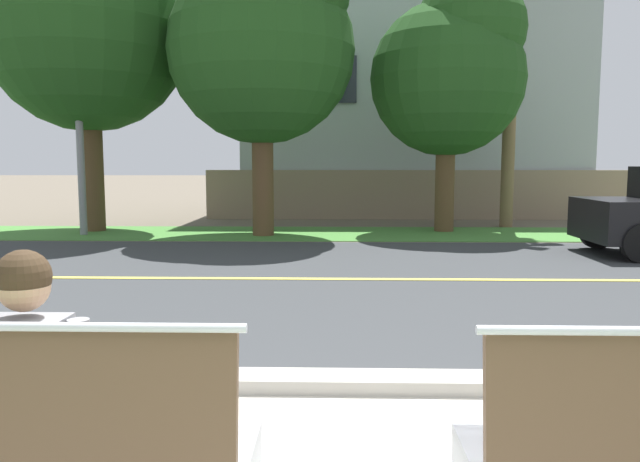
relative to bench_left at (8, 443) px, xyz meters
The scene contains 13 objects.
ground_plane 7.65m from the bench_left, 79.19° to the left, with size 140.00×140.00×0.00m, color #665B4C.
curb_edge 2.38m from the bench_left, 52.29° to the left, with size 44.00×0.30×0.11m, color #ADA89E.
street_asphalt 6.19m from the bench_left, 76.58° to the left, with size 52.00×8.00×0.01m, color #383A3D.
road_centre_line 6.19m from the bench_left, 76.58° to the left, with size 48.00×0.14×0.01m, color #E0CC4C.
far_verge_grass 11.60m from the bench_left, 82.90° to the left, with size 48.00×2.80×0.02m, color #478438.
bench_left is the anchor object (origin of this frame).
seated_person_grey 0.28m from the bench_left, 71.03° to the left, with size 0.52×0.68×1.25m.
streetlamp 12.66m from the bench_left, 110.82° to the left, with size 0.24×2.10×7.48m.
shade_tree_far_left 13.34m from the bench_left, 109.62° to the left, with size 4.63×4.63×7.65m.
shade_tree_left 11.67m from the bench_left, 90.78° to the left, with size 4.01×4.01×6.61m.
shade_tree_centre 13.04m from the bench_left, 71.67° to the left, with size 3.52×3.52×5.80m.
garden_wall 15.84m from the bench_left, 74.97° to the left, with size 13.00×0.36×1.40m, color gray.
house_across_street 19.16m from the bench_left, 78.94° to the left, with size 10.91×6.91×7.76m.
Camera 1 is at (-0.09, -1.86, 1.60)m, focal length 34.54 mm.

